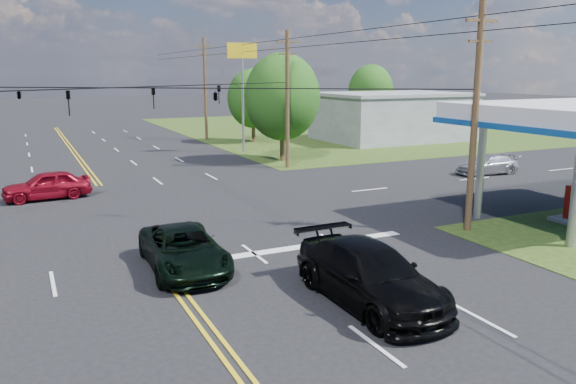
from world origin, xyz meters
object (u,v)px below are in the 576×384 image
retail_ne (393,118)px  pole_se (475,116)px  pole_ne (287,98)px  tree_far_r (371,91)px  pickup_dkgreen (184,249)px  pole_right_far (205,88)px  tree_right_b (253,98)px  suv_black (370,275)px  tree_right_a (282,97)px

retail_ne → pole_se: (-17.00, -29.00, 2.72)m
pole_ne → tree_far_r: size_ratio=1.25×
tree_far_r → pickup_dkgreen: tree_far_r is taller
pole_right_far → pole_se: bearing=-90.0°
pole_ne → tree_far_r: 29.70m
pole_se → pole_ne: bearing=90.0°
pole_ne → tree_right_b: (3.50, 15.00, -0.70)m
pole_ne → pole_se: bearing=-90.0°
suv_black → tree_right_b: bearing=72.0°
pole_right_far → tree_right_a: pole_right_far is taller
tree_right_a → tree_right_b: 12.27m
pole_right_far → tree_right_a: 16.03m
tree_right_b → suv_black: 39.52m
pickup_dkgreen → tree_right_b: bearing=66.5°
pole_right_far → suv_black: pole_right_far is taller
pole_se → tree_far_r: (21.00, 39.00, -0.37)m
pickup_dkgreen → suv_black: (4.19, -5.12, 0.13)m
pole_ne → tree_right_a: pole_ne is taller
tree_far_r → pickup_dkgreen: (-33.30, -38.50, -3.81)m
pole_ne → pole_right_far: size_ratio=0.95×
retail_ne → pickup_dkgreen: 40.90m
pole_ne → tree_right_a: size_ratio=1.16×
pole_right_far → tree_right_b: 5.40m
tree_right_b → pole_right_far: bearing=131.2°
retail_ne → tree_right_b: 14.22m
retail_ne → tree_right_b: (-13.50, 4.00, 2.02)m
pole_right_far → tree_right_b: bearing=-48.8°
tree_far_r → suv_black: size_ratio=1.28×
pole_right_far → pickup_dkgreen: size_ratio=1.90×
pole_right_far → tree_far_r: 21.10m
tree_right_a → tree_right_b: (2.50, 12.00, -0.65)m
pole_se → suv_black: size_ratio=1.60×
pole_ne → suv_black: (-8.12, -22.62, -4.05)m
pole_se → suv_black: (-8.12, -4.62, -4.05)m
pole_right_far → tree_far_r: (21.00, 2.00, -0.62)m
tree_right_b → tree_right_a: bearing=-101.8°
pole_se → retail_ne: bearing=59.6°
pole_se → tree_right_b: pole_se is taller
pole_ne → tree_right_b: bearing=76.9°
retail_ne → suv_black: retail_ne is taller
pole_ne → tree_far_r: pole_ne is taller
pole_ne → tree_right_b: 15.42m
pole_se → pickup_dkgreen: size_ratio=1.81×
pole_se → tree_right_a: pole_se is taller
tree_right_b → pickup_dkgreen: tree_right_b is taller
retail_ne → pole_right_far: bearing=154.8°
pole_right_far → tree_right_b: size_ratio=1.41×
pole_se → pickup_dkgreen: (-12.30, 0.50, -4.19)m
pole_right_far → tree_right_a: bearing=-86.4°
tree_far_r → tree_right_b: bearing=-161.1°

